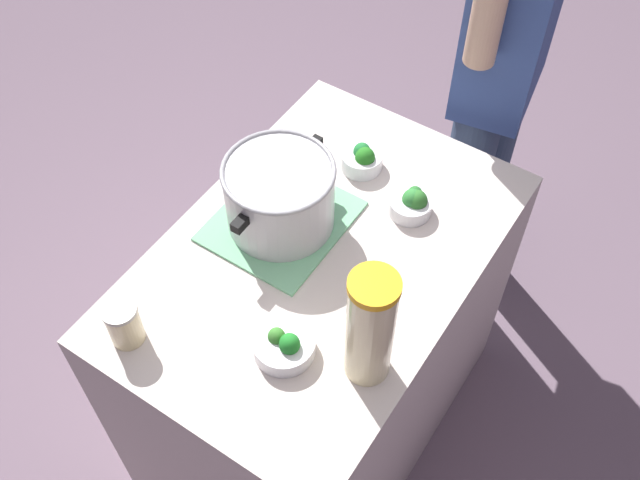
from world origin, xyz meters
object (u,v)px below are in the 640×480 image
object	(u,v)px
cooking_pot	(280,195)
broccoli_bowl_center	(412,203)
broccoli_bowl_back	(284,345)
broccoli_bowl_front	(362,159)
person_cook	(499,82)
lemonade_pitcher	(370,328)
mason_jar	(124,323)

from	to	relation	value
cooking_pot	broccoli_bowl_center	bearing A→B (deg)	-50.37
broccoli_bowl_center	broccoli_bowl_back	xyz separation A→B (m)	(-0.49, 0.03, -0.00)
broccoli_bowl_front	person_cook	bearing A→B (deg)	-17.25
person_cook	cooking_pot	bearing A→B (deg)	163.75
lemonade_pitcher	broccoli_bowl_center	xyz separation A→B (m)	(0.43, 0.13, -0.12)
broccoli_bowl_front	broccoli_bowl_center	size ratio (longest dim) A/B	1.01
cooking_pot	person_cook	xyz separation A→B (m)	(0.76, -0.22, -0.10)
cooking_pot	broccoli_bowl_center	size ratio (longest dim) A/B	3.14
lemonade_pitcher	person_cook	size ratio (longest dim) A/B	0.19
mason_jar	person_cook	world-z (taller)	person_cook
lemonade_pitcher	broccoli_bowl_front	bearing A→B (deg)	32.46
cooking_pot	lemonade_pitcher	distance (m)	0.44
broccoli_bowl_back	cooking_pot	bearing A→B (deg)	36.40
broccoli_bowl_front	broccoli_bowl_back	bearing A→B (deg)	-165.35
mason_jar	broccoli_bowl_front	xyz separation A→B (m)	(0.71, -0.16, -0.03)
person_cook	broccoli_bowl_back	bearing A→B (deg)	179.50
broccoli_bowl_center	person_cook	size ratio (longest dim) A/B	0.07
broccoli_bowl_center	person_cook	xyz separation A→B (m)	(0.55, 0.03, -0.03)
mason_jar	person_cook	distance (m)	1.24
lemonade_pitcher	broccoli_bowl_center	bearing A→B (deg)	17.04
person_cook	broccoli_bowl_front	bearing A→B (deg)	162.75
lemonade_pitcher	mason_jar	distance (m)	0.53
cooking_pot	broccoli_bowl_front	distance (m)	0.28
cooking_pot	broccoli_bowl_front	bearing A→B (deg)	-14.37
lemonade_pitcher	broccoli_bowl_front	xyz separation A→B (m)	(0.49, 0.31, -0.12)
cooking_pot	mason_jar	world-z (taller)	cooking_pot
cooking_pot	lemonade_pitcher	xyz separation A→B (m)	(-0.22, -0.38, 0.05)
mason_jar	broccoli_bowl_center	bearing A→B (deg)	-27.41
broccoli_bowl_center	lemonade_pitcher	bearing A→B (deg)	-162.96
cooking_pot	broccoli_bowl_back	bearing A→B (deg)	-143.60
mason_jar	broccoli_bowl_front	distance (m)	0.73
broccoli_bowl_front	mason_jar	bearing A→B (deg)	167.44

